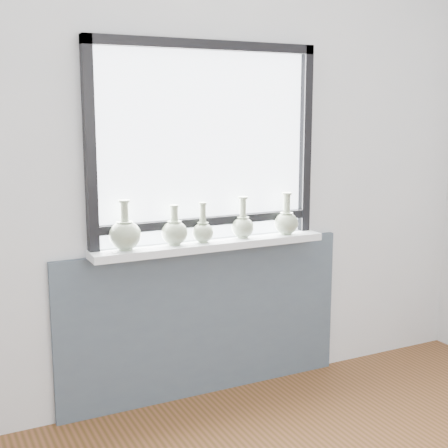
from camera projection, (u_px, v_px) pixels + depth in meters
name	position (u px, v px, depth m)	size (l,w,h in m)	color
back_wall	(203.00, 165.00, 3.37)	(3.60, 0.02, 2.60)	silver
apron_panel	(206.00, 321.00, 3.50)	(1.70, 0.03, 0.86)	#465461
windowsill	(211.00, 245.00, 3.35)	(1.32, 0.18, 0.04)	white
window	(205.00, 139.00, 3.31)	(1.30, 0.06, 1.05)	black
vase_a	(125.00, 233.00, 3.13)	(0.16, 0.16, 0.25)	#96A788
vase_b	(175.00, 231.00, 3.25)	(0.14, 0.14, 0.21)	#96A788
vase_c	(203.00, 230.00, 3.31)	(0.11, 0.11, 0.22)	#96A788
vase_d	(243.00, 225.00, 3.43)	(0.12, 0.12, 0.23)	#96A788
vase_e	(286.00, 221.00, 3.52)	(0.14, 0.14, 0.24)	#96A788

